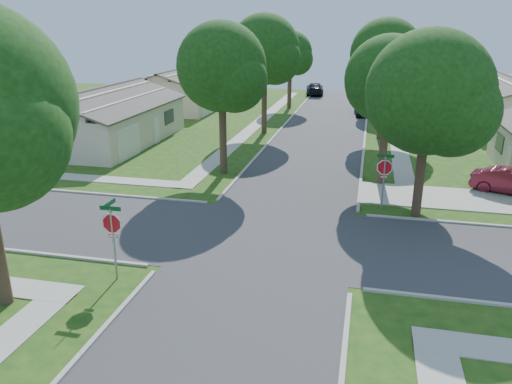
{
  "coord_description": "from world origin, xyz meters",
  "views": [
    {
      "loc": [
        3.78,
        -19.25,
        8.81
      ],
      "look_at": [
        -0.91,
        1.32,
        1.6
      ],
      "focal_mm": 35.0,
      "sensor_mm": 36.0,
      "label": 1
    }
  ],
  "objects_px": {
    "car_curb_west": "(315,89)",
    "car_driveway": "(511,182)",
    "tree_e_mid": "(387,58)",
    "tree_e_far": "(384,52)",
    "tree_w_far": "(291,55)",
    "tree_ne_corner": "(430,98)",
    "house_nw_near": "(104,123)",
    "house_nw_far": "(183,93)",
    "stop_sign_ne": "(385,170)",
    "tree_w_mid": "(265,53)",
    "house_ne_far": "(510,108)",
    "stop_sign_sw": "(112,227)",
    "tree_e_near": "(390,84)",
    "tree_w_near": "(223,71)",
    "car_curb_east": "(364,108)"
  },
  "relations": [
    {
      "from": "tree_w_mid",
      "to": "house_nw_far",
      "type": "height_order",
      "value": "tree_w_mid"
    },
    {
      "from": "tree_e_far",
      "to": "tree_w_far",
      "type": "xyz_separation_m",
      "value": [
        -9.4,
        -0.0,
        -0.47
      ]
    },
    {
      "from": "tree_w_near",
      "to": "stop_sign_sw",
      "type": "bearing_deg",
      "value": -90.23
    },
    {
      "from": "tree_e_far",
      "to": "tree_e_near",
      "type": "bearing_deg",
      "value": -90.0
    },
    {
      "from": "tree_e_mid",
      "to": "house_nw_near",
      "type": "distance_m",
      "value": 22.12
    },
    {
      "from": "stop_sign_sw",
      "to": "tree_e_mid",
      "type": "height_order",
      "value": "tree_e_mid"
    },
    {
      "from": "tree_e_mid",
      "to": "house_ne_far",
      "type": "distance_m",
      "value": 14.58
    },
    {
      "from": "stop_sign_ne",
      "to": "house_nw_near",
      "type": "distance_m",
      "value": 23.12
    },
    {
      "from": "tree_e_near",
      "to": "house_nw_near",
      "type": "bearing_deg",
      "value": 163.89
    },
    {
      "from": "house_nw_far",
      "to": "tree_w_mid",
      "type": "bearing_deg",
      "value": -44.07
    },
    {
      "from": "tree_e_near",
      "to": "tree_ne_corner",
      "type": "height_order",
      "value": "tree_ne_corner"
    },
    {
      "from": "car_curb_west",
      "to": "car_driveway",
      "type": "bearing_deg",
      "value": 104.92
    },
    {
      "from": "tree_w_far",
      "to": "car_driveway",
      "type": "height_order",
      "value": "tree_w_far"
    },
    {
      "from": "tree_e_near",
      "to": "tree_w_mid",
      "type": "distance_m",
      "value": 15.26
    },
    {
      "from": "tree_w_near",
      "to": "car_curb_east",
      "type": "xyz_separation_m",
      "value": [
        7.84,
        22.3,
        -5.41
      ]
    },
    {
      "from": "house_nw_near",
      "to": "tree_w_far",
      "type": "bearing_deg",
      "value": 59.18
    },
    {
      "from": "tree_w_mid",
      "to": "tree_ne_corner",
      "type": "xyz_separation_m",
      "value": [
        11.0,
        -16.8,
        -0.9
      ]
    },
    {
      "from": "tree_w_far",
      "to": "tree_ne_corner",
      "type": "bearing_deg",
      "value": -69.72
    },
    {
      "from": "stop_sign_sw",
      "to": "tree_e_near",
      "type": "relative_size",
      "value": 0.36
    },
    {
      "from": "house_ne_far",
      "to": "car_driveway",
      "type": "height_order",
      "value": "house_ne_far"
    },
    {
      "from": "tree_w_mid",
      "to": "tree_w_near",
      "type": "bearing_deg",
      "value": -90.02
    },
    {
      "from": "stop_sign_sw",
      "to": "stop_sign_ne",
      "type": "bearing_deg",
      "value": 45.0
    },
    {
      "from": "tree_w_far",
      "to": "house_nw_near",
      "type": "distance_m",
      "value": 22.49
    },
    {
      "from": "house_nw_far",
      "to": "stop_sign_sw",
      "type": "bearing_deg",
      "value": -72.9
    },
    {
      "from": "stop_sign_ne",
      "to": "house_nw_near",
      "type": "xyz_separation_m",
      "value": [
        -20.69,
        10.3,
        -0.51
      ]
    },
    {
      "from": "tree_w_mid",
      "to": "car_curb_west",
      "type": "xyz_separation_m",
      "value": [
        1.44,
        24.04,
        -5.74
      ]
    },
    {
      "from": "tree_w_near",
      "to": "tree_w_far",
      "type": "xyz_separation_m",
      "value": [
        -0.01,
        25.0,
        -0.61
      ]
    },
    {
      "from": "house_nw_near",
      "to": "house_nw_far",
      "type": "distance_m",
      "value": 17.0
    },
    {
      "from": "house_nw_far",
      "to": "car_curb_west",
      "type": "distance_m",
      "value": 18.29
    },
    {
      "from": "tree_e_mid",
      "to": "tree_e_far",
      "type": "distance_m",
      "value": 13.0
    },
    {
      "from": "stop_sign_ne",
      "to": "tree_w_far",
      "type": "height_order",
      "value": "tree_w_far"
    },
    {
      "from": "tree_e_mid",
      "to": "tree_w_mid",
      "type": "relative_size",
      "value": 0.96
    },
    {
      "from": "tree_ne_corner",
      "to": "car_curb_west",
      "type": "relative_size",
      "value": 1.67
    },
    {
      "from": "stop_sign_sw",
      "to": "stop_sign_ne",
      "type": "xyz_separation_m",
      "value": [
        9.4,
        9.4,
        0.0
      ]
    },
    {
      "from": "house_nw_far",
      "to": "tree_e_far",
      "type": "bearing_deg",
      "value": 5.53
    },
    {
      "from": "tree_w_near",
      "to": "car_driveway",
      "type": "height_order",
      "value": "tree_w_near"
    },
    {
      "from": "tree_e_far",
      "to": "car_curb_west",
      "type": "bearing_deg",
      "value": 125.77
    },
    {
      "from": "stop_sign_ne",
      "to": "tree_w_mid",
      "type": "bearing_deg",
      "value": 119.8
    },
    {
      "from": "stop_sign_sw",
      "to": "tree_e_far",
      "type": "height_order",
      "value": "tree_e_far"
    },
    {
      "from": "tree_ne_corner",
      "to": "car_curb_west",
      "type": "distance_m",
      "value": 42.22
    },
    {
      "from": "tree_w_near",
      "to": "tree_ne_corner",
      "type": "height_order",
      "value": "tree_w_near"
    },
    {
      "from": "tree_e_near",
      "to": "car_curb_east",
      "type": "height_order",
      "value": "tree_e_near"
    },
    {
      "from": "tree_w_far",
      "to": "tree_e_mid",
      "type": "bearing_deg",
      "value": -54.1
    },
    {
      "from": "stop_sign_sw",
      "to": "car_curb_east",
      "type": "height_order",
      "value": "stop_sign_sw"
    },
    {
      "from": "tree_e_mid",
      "to": "tree_e_far",
      "type": "height_order",
      "value": "tree_e_mid"
    },
    {
      "from": "tree_w_near",
      "to": "car_curb_west",
      "type": "distance_m",
      "value": 36.46
    },
    {
      "from": "stop_sign_ne",
      "to": "car_curb_east",
      "type": "distance_m",
      "value": 26.69
    },
    {
      "from": "car_curb_west",
      "to": "house_ne_far",
      "type": "bearing_deg",
      "value": 133.0
    },
    {
      "from": "tree_w_far",
      "to": "tree_ne_corner",
      "type": "xyz_separation_m",
      "value": [
        11.01,
        -29.8,
        0.09
      ]
    },
    {
      "from": "tree_e_far",
      "to": "house_ne_far",
      "type": "xyz_separation_m",
      "value": [
        11.24,
        -5.01,
        -4.46
      ]
    }
  ]
}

